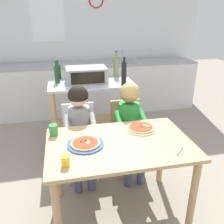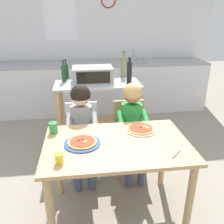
% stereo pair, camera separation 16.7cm
% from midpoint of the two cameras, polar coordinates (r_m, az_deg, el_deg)
% --- Properties ---
extents(ground_plane, '(11.51, 11.51, 0.00)m').
position_cam_midpoint_polar(ground_plane, '(3.32, -4.59, -8.50)').
color(ground_plane, gray).
extents(back_wall_tiled, '(4.48, 0.14, 2.70)m').
position_cam_midpoint_polar(back_wall_tiled, '(4.64, -8.37, 17.97)').
color(back_wall_tiled, silver).
rests_on(back_wall_tiled, ground).
extents(kitchen_counter, '(4.03, 0.60, 1.09)m').
position_cam_midpoint_polar(kitchen_counter, '(4.40, -7.25, 5.76)').
color(kitchen_counter, silver).
rests_on(kitchen_counter, ground).
extents(kitchen_island_cart, '(1.06, 0.62, 0.91)m').
position_cam_midpoint_polar(kitchen_island_cart, '(3.14, -6.43, 1.87)').
color(kitchen_island_cart, '#B7BABF').
rests_on(kitchen_island_cart, ground).
extents(toaster_oven, '(0.50, 0.35, 0.18)m').
position_cam_midpoint_polar(toaster_oven, '(3.03, -7.77, 8.85)').
color(toaster_oven, '#999BA0').
rests_on(toaster_oven, kitchen_island_cart).
extents(bottle_dark_olive_oil, '(0.06, 0.06, 0.25)m').
position_cam_midpoint_polar(bottle_dark_olive_oil, '(3.24, -14.22, 9.37)').
color(bottle_dark_olive_oil, '#1E4723').
rests_on(bottle_dark_olive_oil, kitchen_island_cart).
extents(bottle_tall_green_wine, '(0.06, 0.06, 0.27)m').
position_cam_midpoint_polar(bottle_tall_green_wine, '(3.06, -14.65, 8.82)').
color(bottle_tall_green_wine, '#1E4723').
rests_on(bottle_tall_green_wine, kitchen_island_cart).
extents(bottle_clear_vinegar, '(0.07, 0.07, 0.34)m').
position_cam_midpoint_polar(bottle_clear_vinegar, '(3.25, -0.49, 10.98)').
color(bottle_clear_vinegar, olive).
rests_on(bottle_clear_vinegar, kitchen_island_cart).
extents(bottle_squat_spirits, '(0.06, 0.06, 0.34)m').
position_cam_midpoint_polar(bottle_squat_spirits, '(2.83, 1.17, 9.19)').
color(bottle_squat_spirits, black).
rests_on(bottle_squat_spirits, kitchen_island_cart).
extents(dining_table, '(1.19, 0.77, 0.73)m').
position_cam_midpoint_polar(dining_table, '(2.03, -0.57, -10.13)').
color(dining_table, tan).
rests_on(dining_table, ground).
extents(dining_chair_left, '(0.36, 0.36, 0.81)m').
position_cam_midpoint_polar(dining_chair_left, '(2.64, -9.49, -5.60)').
color(dining_chair_left, silver).
rests_on(dining_chair_left, ground).
extents(dining_chair_right, '(0.36, 0.36, 0.81)m').
position_cam_midpoint_polar(dining_chair_right, '(2.69, 1.82, -4.61)').
color(dining_chair_right, tan).
rests_on(dining_chair_right, ground).
extents(child_in_grey_shirt, '(0.32, 0.42, 1.04)m').
position_cam_midpoint_polar(child_in_grey_shirt, '(2.44, -9.64, -2.60)').
color(child_in_grey_shirt, '#424C6B').
rests_on(child_in_grey_shirt, ground).
extents(child_in_green_shirt, '(0.32, 0.42, 1.04)m').
position_cam_midpoint_polar(child_in_green_shirt, '(2.50, 2.52, -1.73)').
color(child_in_green_shirt, '#424C6B').
rests_on(child_in_green_shirt, ground).
extents(pizza_plate_blue_rimmed, '(0.30, 0.30, 0.03)m').
position_cam_midpoint_polar(pizza_plate_blue_rimmed, '(1.95, -8.86, -7.58)').
color(pizza_plate_blue_rimmed, '#3356B7').
rests_on(pizza_plate_blue_rimmed, dining_table).
extents(pizza_plate_white, '(0.28, 0.28, 0.03)m').
position_cam_midpoint_polar(pizza_plate_white, '(2.19, 4.78, -3.87)').
color(pizza_plate_white, white).
rests_on(pizza_plate_white, dining_table).
extents(drinking_cup_green, '(0.08, 0.08, 0.10)m').
position_cam_midpoint_polar(drinking_cup_green, '(2.15, -16.03, -4.20)').
color(drinking_cup_green, green).
rests_on(drinking_cup_green, dining_table).
extents(drinking_cup_yellow, '(0.06, 0.06, 0.08)m').
position_cam_midpoint_polar(drinking_cup_yellow, '(1.73, -13.89, -11.37)').
color(drinking_cup_yellow, yellow).
rests_on(drinking_cup_yellow, dining_table).
extents(serving_spoon, '(0.11, 0.11, 0.01)m').
position_cam_midpoint_polar(serving_spoon, '(1.90, 13.56, -9.05)').
color(serving_spoon, '#B7BABF').
rests_on(serving_spoon, dining_table).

